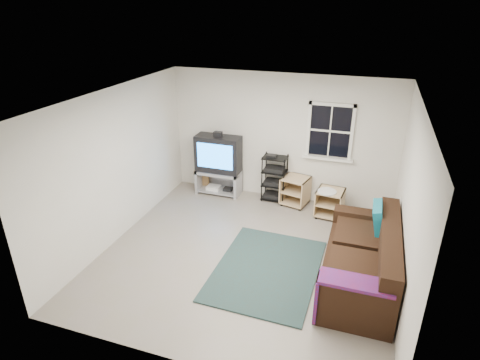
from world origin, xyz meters
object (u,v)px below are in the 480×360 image
(side_table_right, at_px, (330,201))
(sofa, at_px, (363,262))
(tv_unit, at_px, (219,160))
(side_table_left, at_px, (296,189))
(av_rack, at_px, (274,181))

(side_table_right, bearing_deg, sofa, -69.76)
(tv_unit, xyz_separation_m, side_table_right, (2.40, -0.27, -0.44))
(side_table_left, distance_m, side_table_right, 0.78)
(tv_unit, xyz_separation_m, sofa, (3.10, -2.18, -0.40))
(side_table_left, bearing_deg, av_rack, 176.24)
(tv_unit, relative_size, av_rack, 1.40)
(av_rack, relative_size, side_table_right, 1.72)
(tv_unit, height_order, side_table_left, tv_unit)
(av_rack, height_order, side_table_right, av_rack)
(side_table_left, relative_size, sofa, 0.27)
(tv_unit, bearing_deg, av_rack, 2.79)
(av_rack, xyz_separation_m, side_table_right, (1.19, -0.33, -0.11))
(av_rack, bearing_deg, side_table_right, -15.42)
(tv_unit, bearing_deg, sofa, -35.09)
(av_rack, bearing_deg, sofa, -49.78)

